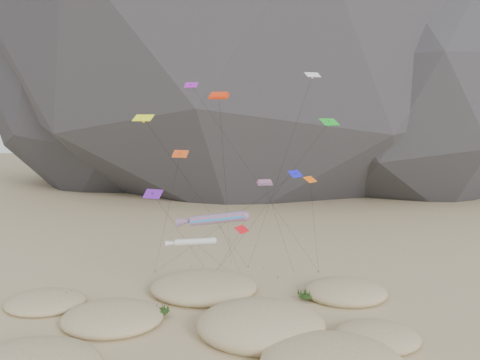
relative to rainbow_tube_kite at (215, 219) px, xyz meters
name	(u,v)px	position (x,y,z in m)	size (l,w,h in m)	color
ground	(218,348)	(1.02, -10.15, -11.25)	(500.00, 500.00, 0.00)	#CCB789
dunes	(213,326)	(0.20, -6.61, -10.53)	(48.53, 36.96, 4.25)	#CCB789
dune_grass	(221,325)	(1.10, -6.56, -10.40)	(41.29, 27.17, 1.59)	black
kite_stakes	(234,272)	(1.95, 13.17, -11.10)	(24.94, 4.90, 0.30)	#3F2D1E
rainbow_tube_kite	(215,219)	(0.00, 0.00, 0.00)	(8.94, 13.60, 12.25)	red
white_tube_kite	(192,242)	(-2.66, -0.79, -2.65)	(7.04, 14.78, 9.23)	silver
orange_parafoil	(219,98)	(0.33, 4.32, 14.47)	(2.74, 13.98, 26.54)	red
multi_parafoil	(265,184)	(6.12, 2.18, 3.90)	(5.95, 12.38, 15.77)	#FF351A
delta_kites	(243,153)	(3.36, 1.75, 7.79)	(25.96, 19.55, 29.15)	green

